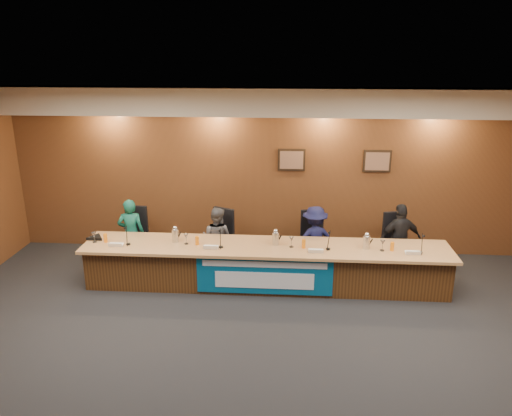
# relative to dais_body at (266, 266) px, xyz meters

# --- Properties ---
(floor) EXTENTS (10.00, 10.00, 0.00)m
(floor) POSITION_rel_dais_body_xyz_m (0.00, -2.40, -0.35)
(floor) COLOR black
(floor) RESTS_ON ground
(ceiling) EXTENTS (10.00, 8.00, 0.04)m
(ceiling) POSITION_rel_dais_body_xyz_m (0.00, -2.40, 2.85)
(ceiling) COLOR silver
(ceiling) RESTS_ON wall_back
(wall_back) EXTENTS (10.00, 0.04, 3.20)m
(wall_back) POSITION_rel_dais_body_xyz_m (0.00, 1.60, 1.25)
(wall_back) COLOR #5A321A
(wall_back) RESTS_ON floor
(soffit) EXTENTS (10.00, 0.50, 0.50)m
(soffit) POSITION_rel_dais_body_xyz_m (0.00, 1.35, 2.60)
(soffit) COLOR beige
(soffit) RESTS_ON wall_back
(dais_body) EXTENTS (6.00, 0.80, 0.70)m
(dais_body) POSITION_rel_dais_body_xyz_m (0.00, 0.00, 0.00)
(dais_body) COLOR #462912
(dais_body) RESTS_ON floor
(dais_top) EXTENTS (6.10, 0.95, 0.05)m
(dais_top) POSITION_rel_dais_body_xyz_m (0.00, -0.05, 0.38)
(dais_top) COLOR #B6814E
(dais_top) RESTS_ON dais_body
(banner) EXTENTS (2.20, 0.02, 0.65)m
(banner) POSITION_rel_dais_body_xyz_m (0.00, -0.41, 0.03)
(banner) COLOR #07507D
(banner) RESTS_ON dais_body
(banner_text_upper) EXTENTS (2.00, 0.01, 0.10)m
(banner_text_upper) POSITION_rel_dais_body_xyz_m (0.00, -0.43, 0.23)
(banner_text_upper) COLOR silver
(banner_text_upper) RESTS_ON banner
(banner_text_lower) EXTENTS (1.60, 0.01, 0.28)m
(banner_text_lower) POSITION_rel_dais_body_xyz_m (0.00, -0.43, -0.05)
(banner_text_lower) COLOR silver
(banner_text_lower) RESTS_ON banner
(wall_photo_left) EXTENTS (0.52, 0.04, 0.42)m
(wall_photo_left) POSITION_rel_dais_body_xyz_m (0.40, 1.57, 1.50)
(wall_photo_left) COLOR black
(wall_photo_left) RESTS_ON wall_back
(wall_photo_right) EXTENTS (0.52, 0.04, 0.42)m
(wall_photo_right) POSITION_rel_dais_body_xyz_m (2.00, 1.57, 1.50)
(wall_photo_right) COLOR black
(wall_photo_right) RESTS_ON wall_back
(panelist_a) EXTENTS (0.52, 0.38, 1.30)m
(panelist_a) POSITION_rel_dais_body_xyz_m (-2.49, 0.61, 0.30)
(panelist_a) COLOR #115545
(panelist_a) RESTS_ON floor
(panelist_b) EXTENTS (0.68, 0.59, 1.18)m
(panelist_b) POSITION_rel_dais_body_xyz_m (-0.92, 0.61, 0.24)
(panelist_b) COLOR #505056
(panelist_b) RESTS_ON floor
(panelist_c) EXTENTS (0.89, 0.65, 1.24)m
(panelist_c) POSITION_rel_dais_body_xyz_m (0.84, 0.61, 0.27)
(panelist_c) COLOR #101236
(panelist_c) RESTS_ON floor
(panelist_d) EXTENTS (0.82, 0.48, 1.31)m
(panelist_d) POSITION_rel_dais_body_xyz_m (2.33, 0.61, 0.31)
(panelist_d) COLOR black
(panelist_d) RESTS_ON floor
(office_chair_a) EXTENTS (0.51, 0.51, 0.08)m
(office_chair_a) POSITION_rel_dais_body_xyz_m (-2.49, 0.71, 0.13)
(office_chair_a) COLOR black
(office_chair_a) RESTS_ON floor
(office_chair_b) EXTENTS (0.64, 0.64, 0.08)m
(office_chair_b) POSITION_rel_dais_body_xyz_m (-0.92, 0.71, 0.13)
(office_chair_b) COLOR black
(office_chair_b) RESTS_ON floor
(office_chair_c) EXTENTS (0.56, 0.56, 0.08)m
(office_chair_c) POSITION_rel_dais_body_xyz_m (0.84, 0.71, 0.13)
(office_chair_c) COLOR black
(office_chair_c) RESTS_ON floor
(office_chair_d) EXTENTS (0.59, 0.59, 0.08)m
(office_chair_d) POSITION_rel_dais_body_xyz_m (2.33, 0.71, 0.13)
(office_chair_d) COLOR black
(office_chair_d) RESTS_ON floor
(nameplate_a) EXTENTS (0.24, 0.08, 0.10)m
(nameplate_a) POSITION_rel_dais_body_xyz_m (-2.47, -0.29, 0.45)
(nameplate_a) COLOR white
(nameplate_a) RESTS_ON dais_top
(microphone_a) EXTENTS (0.07, 0.07, 0.02)m
(microphone_a) POSITION_rel_dais_body_xyz_m (-2.29, -0.16, 0.41)
(microphone_a) COLOR black
(microphone_a) RESTS_ON dais_top
(juice_glass_a) EXTENTS (0.06, 0.06, 0.15)m
(juice_glass_a) POSITION_rel_dais_body_xyz_m (-2.70, -0.08, 0.47)
(juice_glass_a) COLOR orange
(juice_glass_a) RESTS_ON dais_top
(water_glass_a) EXTENTS (0.08, 0.08, 0.18)m
(water_glass_a) POSITION_rel_dais_body_xyz_m (-2.89, -0.10, 0.49)
(water_glass_a) COLOR silver
(water_glass_a) RESTS_ON dais_top
(nameplate_b) EXTENTS (0.24, 0.08, 0.10)m
(nameplate_b) POSITION_rel_dais_body_xyz_m (-0.89, -0.28, 0.45)
(nameplate_b) COLOR white
(nameplate_b) RESTS_ON dais_top
(microphone_b) EXTENTS (0.07, 0.07, 0.02)m
(microphone_b) POSITION_rel_dais_body_xyz_m (-0.73, -0.18, 0.41)
(microphone_b) COLOR black
(microphone_b) RESTS_ON dais_top
(juice_glass_b) EXTENTS (0.06, 0.06, 0.15)m
(juice_glass_b) POSITION_rel_dais_body_xyz_m (-1.14, -0.09, 0.47)
(juice_glass_b) COLOR orange
(juice_glass_b) RESTS_ON dais_top
(water_glass_b) EXTENTS (0.08, 0.08, 0.18)m
(water_glass_b) POSITION_rel_dais_body_xyz_m (-1.33, -0.06, 0.49)
(water_glass_b) COLOR silver
(water_glass_b) RESTS_ON dais_top
(nameplate_c) EXTENTS (0.24, 0.08, 0.10)m
(nameplate_c) POSITION_rel_dais_body_xyz_m (0.82, -0.32, 0.45)
(nameplate_c) COLOR white
(nameplate_c) RESTS_ON dais_top
(microphone_c) EXTENTS (0.07, 0.07, 0.02)m
(microphone_c) POSITION_rel_dais_body_xyz_m (1.02, -0.14, 0.41)
(microphone_c) COLOR black
(microphone_c) RESTS_ON dais_top
(juice_glass_c) EXTENTS (0.06, 0.06, 0.15)m
(juice_glass_c) POSITION_rel_dais_body_xyz_m (0.63, -0.10, 0.47)
(juice_glass_c) COLOR orange
(juice_glass_c) RESTS_ON dais_top
(water_glass_c) EXTENTS (0.08, 0.08, 0.18)m
(water_glass_c) POSITION_rel_dais_body_xyz_m (0.43, -0.07, 0.49)
(water_glass_c) COLOR silver
(water_glass_c) RESTS_ON dais_top
(nameplate_d) EXTENTS (0.24, 0.08, 0.10)m
(nameplate_d) POSITION_rel_dais_body_xyz_m (2.35, -0.28, 0.45)
(nameplate_d) COLOR white
(nameplate_d) RESTS_ON dais_top
(microphone_d) EXTENTS (0.07, 0.07, 0.02)m
(microphone_d) POSITION_rel_dais_body_xyz_m (2.49, -0.18, 0.41)
(microphone_d) COLOR black
(microphone_d) RESTS_ON dais_top
(juice_glass_d) EXTENTS (0.06, 0.06, 0.15)m
(juice_glass_d) POSITION_rel_dais_body_xyz_m (2.05, -0.12, 0.47)
(juice_glass_d) COLOR orange
(juice_glass_d) RESTS_ON dais_top
(water_glass_d) EXTENTS (0.08, 0.08, 0.18)m
(water_glass_d) POSITION_rel_dais_body_xyz_m (1.89, -0.13, 0.49)
(water_glass_d) COLOR silver
(water_glass_d) RESTS_ON dais_top
(carafe_left) EXTENTS (0.12, 0.12, 0.23)m
(carafe_left) POSITION_rel_dais_body_xyz_m (-1.53, 0.01, 0.51)
(carafe_left) COLOR silver
(carafe_left) RESTS_ON dais_top
(carafe_mid) EXTENTS (0.11, 0.11, 0.22)m
(carafe_mid) POSITION_rel_dais_body_xyz_m (0.16, 0.01, 0.51)
(carafe_mid) COLOR silver
(carafe_mid) RESTS_ON dais_top
(carafe_right) EXTENTS (0.12, 0.12, 0.22)m
(carafe_right) POSITION_rel_dais_body_xyz_m (1.65, -0.05, 0.51)
(carafe_right) COLOR silver
(carafe_right) RESTS_ON dais_top
(speakerphone) EXTENTS (0.32, 0.32, 0.05)m
(speakerphone) POSITION_rel_dais_body_xyz_m (-2.93, 0.05, 0.43)
(speakerphone) COLOR black
(speakerphone) RESTS_ON dais_top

